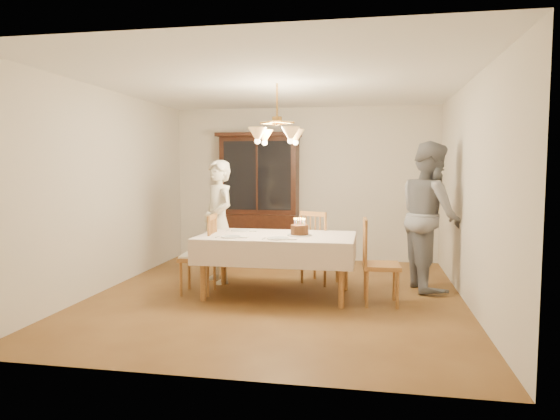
% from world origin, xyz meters
% --- Properties ---
extents(ground, '(5.00, 5.00, 0.00)m').
position_xyz_m(ground, '(0.00, 0.00, 0.00)').
color(ground, brown).
rests_on(ground, ground).
extents(room_shell, '(5.00, 5.00, 5.00)m').
position_xyz_m(room_shell, '(0.00, 0.00, 1.58)').
color(room_shell, white).
rests_on(room_shell, ground).
extents(dining_table, '(1.90, 1.10, 0.76)m').
position_xyz_m(dining_table, '(0.00, 0.00, 0.68)').
color(dining_table, brown).
rests_on(dining_table, ground).
extents(china_hutch, '(1.38, 0.54, 2.16)m').
position_xyz_m(china_hutch, '(-0.73, 2.25, 1.04)').
color(china_hutch, black).
rests_on(china_hutch, ground).
extents(chair_far_side, '(0.57, 0.56, 1.00)m').
position_xyz_m(chair_far_side, '(0.45, 0.76, 0.44)').
color(chair_far_side, brown).
rests_on(chair_far_side, ground).
extents(chair_left_end, '(0.45, 0.47, 1.00)m').
position_xyz_m(chair_left_end, '(-1.00, -0.07, 0.45)').
color(chair_left_end, brown).
rests_on(chair_left_end, ground).
extents(chair_right_end, '(0.45, 0.46, 1.00)m').
position_xyz_m(chair_right_end, '(1.25, -0.18, 0.44)').
color(chair_right_end, brown).
rests_on(chair_right_end, ground).
extents(elderly_woman, '(0.72, 0.72, 1.69)m').
position_xyz_m(elderly_woman, '(-0.93, 0.56, 0.84)').
color(elderly_woman, beige).
rests_on(elderly_woman, ground).
extents(adult_in_grey, '(0.92, 1.07, 1.92)m').
position_xyz_m(adult_in_grey, '(1.90, 0.69, 0.96)').
color(adult_in_grey, slate).
rests_on(adult_in_grey, ground).
extents(birthday_cake, '(0.30, 0.30, 0.21)m').
position_xyz_m(birthday_cake, '(0.28, -0.01, 0.82)').
color(birthday_cake, white).
rests_on(birthday_cake, dining_table).
extents(place_setting_near_left, '(0.38, 0.23, 0.02)m').
position_xyz_m(place_setting_near_left, '(-0.49, -0.31, 0.77)').
color(place_setting_near_left, white).
rests_on(place_setting_near_left, dining_table).
extents(place_setting_near_right, '(0.40, 0.26, 0.02)m').
position_xyz_m(place_setting_near_right, '(0.09, -0.35, 0.77)').
color(place_setting_near_right, white).
rests_on(place_setting_near_right, dining_table).
extents(place_setting_far_left, '(0.40, 0.26, 0.02)m').
position_xyz_m(place_setting_far_left, '(-0.53, 0.29, 0.77)').
color(place_setting_far_left, white).
rests_on(place_setting_far_left, dining_table).
extents(chandelier, '(0.62, 0.62, 0.73)m').
position_xyz_m(chandelier, '(-0.00, -0.00, 1.98)').
color(chandelier, '#BF8C3F').
rests_on(chandelier, ground).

